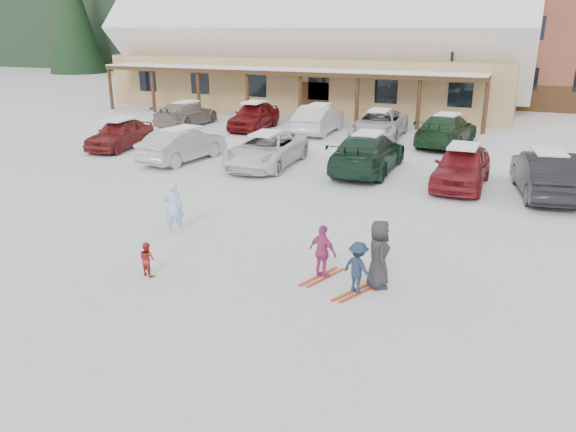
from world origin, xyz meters
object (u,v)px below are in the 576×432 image
at_px(day_lodge, 314,51).
at_px(parked_car_3, 368,153).
at_px(child_magenta, 323,252).
at_px(parked_car_8, 254,116).
at_px(parked_car_4, 462,166).
at_px(parked_car_1, 183,145).
at_px(parked_car_2, 266,150).
at_px(parked_car_0, 120,134).
at_px(parked_car_9, 319,119).
at_px(child_navy, 358,268).
at_px(bystander_dark, 379,254).
at_px(adult_skier, 173,207).
at_px(toddler_red, 147,259).
at_px(parked_car_10, 379,124).
at_px(lamp_post, 452,59).
at_px(parked_car_5, 546,174).
at_px(parked_car_11, 446,130).
at_px(parked_car_7, 186,114).

height_order(day_lodge, parked_car_3, day_lodge).
relative_size(child_magenta, parked_car_8, 0.29).
bearing_deg(parked_car_4, day_lodge, 125.80).
bearing_deg(parked_car_1, parked_car_2, -163.88).
bearing_deg(parked_car_0, parked_car_9, 39.98).
height_order(child_navy, parked_car_4, parked_car_4).
height_order(child_navy, parked_car_0, parked_car_0).
height_order(parked_car_1, parked_car_8, parked_car_8).
xyz_separation_m(bystander_dark, parked_car_4, (0.74, 9.48, -0.04)).
distance_m(child_navy, parked_car_8, 21.14).
xyz_separation_m(parked_car_2, parked_car_4, (7.95, -0.11, 0.06)).
bearing_deg(parked_car_2, child_navy, -58.00).
bearing_deg(adult_skier, parked_car_9, -120.86).
relative_size(toddler_red, parked_car_4, 0.19).
distance_m(parked_car_4, parked_car_10, 9.58).
bearing_deg(lamp_post, parked_car_4, -80.45).
distance_m(child_navy, parked_car_0, 18.28).
xyz_separation_m(parked_car_2, parked_car_5, (10.76, -0.24, 0.08)).
distance_m(day_lodge, parked_car_8, 11.13).
xyz_separation_m(parked_car_3, parked_car_9, (-4.74, 7.33, -0.00)).
distance_m(parked_car_4, parked_car_5, 2.82).
xyz_separation_m(parked_car_9, parked_car_10, (3.38, -0.06, -0.05)).
bearing_deg(parked_car_8, toddler_red, -74.99).
xyz_separation_m(toddler_red, child_navy, (4.84, 1.03, 0.18)).
height_order(parked_car_4, parked_car_8, parked_car_8).
height_order(toddler_red, parked_car_0, parked_car_0).
bearing_deg(bystander_dark, parked_car_0, 30.14).
bearing_deg(adult_skier, day_lodge, -114.14).
xyz_separation_m(lamp_post, parked_car_8, (-9.78, -7.30, -2.96)).
height_order(child_navy, parked_car_11, parked_car_11).
bearing_deg(parked_car_1, parked_car_4, -170.37).
height_order(lamp_post, parked_car_2, lamp_post).
height_order(toddler_red, parked_car_3, parked_car_3).
relative_size(day_lodge, parked_car_4, 6.55).
distance_m(parked_car_5, parked_car_7, 20.81).
distance_m(child_magenta, bystander_dark, 1.31).
bearing_deg(day_lodge, bystander_dark, -66.91).
bearing_deg(parked_car_11, bystander_dark, 99.17).
height_order(parked_car_1, parked_car_5, parked_car_5).
height_order(bystander_dark, parked_car_11, bystander_dark).
bearing_deg(parked_car_0, parked_car_8, 58.32).
height_order(adult_skier, parked_car_0, adult_skier).
relative_size(bystander_dark, parked_car_5, 0.33).
bearing_deg(lamp_post, parked_car_10, -109.76).
bearing_deg(parked_car_9, parked_car_1, 67.72).
bearing_deg(parked_car_11, child_magenta, 94.77).
xyz_separation_m(parked_car_8, parked_car_9, (3.84, 0.23, 0.01)).
height_order(parked_car_2, parked_car_11, parked_car_11).
relative_size(parked_car_0, parked_car_4, 0.93).
bearing_deg(parked_car_3, lamp_post, -95.07).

